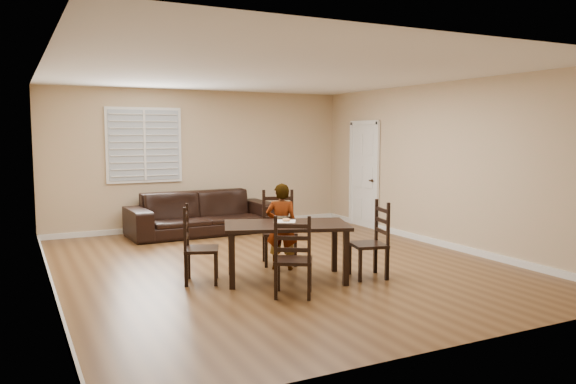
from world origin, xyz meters
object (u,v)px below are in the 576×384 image
Objects in this scene: chair_right at (377,243)px; chair_left at (192,248)px; child at (282,227)px; chair_far at (293,261)px; chair_near at (278,230)px; dining_table at (286,230)px; sofa at (202,213)px; donut at (286,220)px.

chair_left is at bearing -96.37° from chair_right.
child reaches higher than chair_right.
chair_left is at bearing -24.64° from chair_far.
chair_left is at bearing -140.08° from chair_near.
dining_table is 1.47× the size of child.
chair_left is 0.37× the size of sofa.
chair_left is at bearing 39.68° from child.
chair_right is at bearing -27.66° from donut.
dining_table is 0.65× the size of sofa.
child is (-0.93, 0.92, 0.14)m from chair_right.
child is (-0.15, -0.41, 0.12)m from chair_near.
sofa is at bearing 115.74° from chair_near.
chair_far is at bearing -90.85° from chair_near.
sofa is at bearing -53.21° from child.
child is at bearing -90.13° from chair_near.
sofa is (0.05, 3.64, -0.25)m from dining_table.
dining_table is at bearing 104.39° from child.
donut is (-1.05, 0.55, 0.30)m from chair_right.
chair_near is at bearing 71.54° from donut.
child is at bearing 73.03° from donut.
donut is at bearing 83.66° from dining_table.
chair_far is 0.80× the size of child.
chair_near reaches higher than chair_right.
child reaches higher than chair_far.
chair_near is 1.10× the size of chair_far.
chair_far is 0.97× the size of chair_left.
chair_near is (0.34, 0.94, -0.16)m from dining_table.
chair_near is 0.87m from donut.
donut is 3.50m from sofa.
chair_right is at bearing -39.90° from chair_near.
chair_left is at bearing 168.32° from donut.
chair_far is (-0.64, -1.71, -0.04)m from chair_near.
dining_table is 1.02m from chair_near.
dining_table is 1.79× the size of chair_left.
chair_near is 1.05× the size of chair_right.
dining_table is 0.57m from child.
sofa is at bearing 90.43° from donut.
chair_far is 1.05m from donut.
chair_near is at bearing -48.91° from chair_left.
chair_left reaches higher than chair_far.
dining_table is 0.85m from chair_far.
sofa is (0.35, 4.41, -0.04)m from chair_far.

